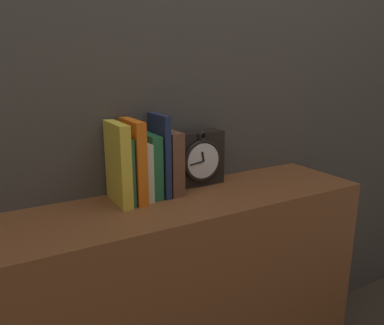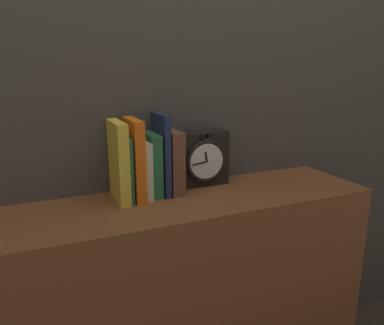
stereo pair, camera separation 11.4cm
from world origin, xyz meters
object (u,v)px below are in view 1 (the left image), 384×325
object	(u,v)px
clock	(197,158)
book_slot6_brown	(170,162)
book_slot4_green	(150,165)
book_slot1_green	(125,169)
book_slot2_orange	(133,161)
book_slot3_cream	(142,170)
book_slot5_navy	(159,155)
book_slot0_yellow	(118,164)

from	to	relation	value
clock	book_slot6_brown	distance (m)	0.12
book_slot4_green	book_slot6_brown	xyz separation A→B (m)	(0.07, -0.00, 0.00)
clock	book_slot6_brown	bearing A→B (deg)	-167.67
clock	book_slot1_green	world-z (taller)	book_slot1_green
book_slot2_orange	book_slot1_green	bearing A→B (deg)	172.21
clock	book_slot3_cream	distance (m)	0.22
book_slot4_green	book_slot2_orange	bearing A→B (deg)	-168.83
book_slot5_navy	clock	bearing A→B (deg)	9.90
book_slot0_yellow	book_slot2_orange	bearing A→B (deg)	1.80
book_slot4_green	book_slot5_navy	size ratio (longest dim) A/B	0.77
book_slot3_cream	book_slot6_brown	bearing A→B (deg)	1.24
clock	book_slot0_yellow	world-z (taller)	book_slot0_yellow
clock	book_slot6_brown	xyz separation A→B (m)	(-0.12, -0.03, 0.01)
book_slot2_orange	book_slot4_green	size ratio (longest dim) A/B	1.25
book_slot0_yellow	book_slot1_green	xyz separation A→B (m)	(0.02, 0.01, -0.02)
book_slot2_orange	book_slot5_navy	distance (m)	0.09
book_slot5_navy	book_slot4_green	bearing A→B (deg)	175.17
book_slot1_green	book_slot2_orange	xyz separation A→B (m)	(0.03, -0.00, 0.02)
book_slot0_yellow	book_slot3_cream	bearing A→B (deg)	6.94
clock	book_slot3_cream	xyz separation A→B (m)	(-0.22, -0.03, -0.00)
book_slot4_green	clock	bearing A→B (deg)	7.43
book_slot2_orange	book_slot6_brown	distance (m)	0.13
book_slot2_orange	book_slot4_green	distance (m)	0.07
book_slot0_yellow	book_slot2_orange	world-z (taller)	book_slot2_orange
book_slot0_yellow	book_slot6_brown	size ratio (longest dim) A/B	1.21
book_slot1_green	book_slot3_cream	bearing A→B (deg)	4.50
clock	book_slot4_green	bearing A→B (deg)	-172.57
book_slot2_orange	book_slot3_cream	bearing A→B (deg)	15.08
book_slot0_yellow	book_slot4_green	distance (m)	0.11
book_slot1_green	book_slot0_yellow	bearing A→B (deg)	-167.04
book_slot0_yellow	book_slot5_navy	xyz separation A→B (m)	(0.14, 0.01, 0.01)
book_slot5_navy	book_slot0_yellow	bearing A→B (deg)	-175.69
book_slot4_green	book_slot5_navy	world-z (taller)	book_slot5_navy
book_slot1_green	book_slot5_navy	distance (m)	0.12
book_slot0_yellow	book_slot6_brown	distance (m)	0.18
clock	book_slot4_green	world-z (taller)	book_slot4_green
book_slot2_orange	book_slot3_cream	world-z (taller)	book_slot2_orange
book_slot6_brown	book_slot4_green	bearing A→B (deg)	178.74
book_slot6_brown	book_slot2_orange	bearing A→B (deg)	-175.43
book_slot5_navy	book_slot6_brown	size ratio (longest dim) A/B	1.28
book_slot4_green	book_slot5_navy	bearing A→B (deg)	-4.83
book_slot1_green	book_slot5_navy	bearing A→B (deg)	2.62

